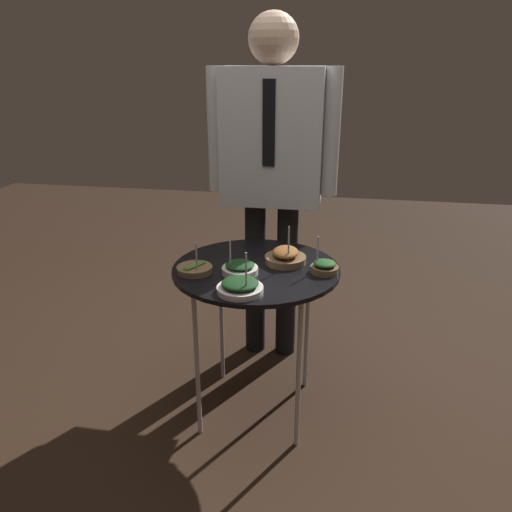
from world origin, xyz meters
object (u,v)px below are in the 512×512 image
at_px(bowl_asparagus_back_left, 195,269).
at_px(waiter_figure, 272,154).
at_px(serving_cart, 256,278).
at_px(bowl_spinach_far_rim, 240,286).
at_px(bowl_spinach_front_right, 324,267).
at_px(bowl_roast_mid_right, 285,257).
at_px(bowl_spinach_front_center, 240,269).

relative_size(bowl_asparagus_back_left, waiter_figure, 0.08).
height_order(serving_cart, bowl_spinach_far_rim, bowl_spinach_far_rim).
xyz_separation_m(serving_cart, bowl_spinach_far_rim, (-0.02, -0.25, 0.07)).
xyz_separation_m(serving_cart, bowl_asparagus_back_left, (-0.24, -0.10, 0.06)).
xyz_separation_m(bowl_spinach_front_right, waiter_figure, (-0.30, 0.52, 0.36)).
distance_m(bowl_spinach_far_rim, bowl_spinach_front_right, 0.39).
bearing_deg(serving_cart, bowl_asparagus_back_left, -157.63).
bearing_deg(waiter_figure, bowl_spinach_far_rim, -90.33).
bearing_deg(bowl_roast_mid_right, bowl_spinach_far_rim, -112.34).
bearing_deg(waiter_figure, bowl_roast_mid_right, -74.09).
bearing_deg(bowl_roast_mid_right, serving_cart, -149.02).
bearing_deg(bowl_roast_mid_right, bowl_spinach_front_right, -24.27).
relative_size(bowl_asparagus_back_left, bowl_spinach_front_center, 0.99).
distance_m(bowl_roast_mid_right, waiter_figure, 0.58).
bearing_deg(bowl_spinach_far_rim, waiter_figure, 89.67).
bearing_deg(waiter_figure, serving_cart, -88.72).
distance_m(serving_cart, bowl_spinach_front_center, 0.12).
bearing_deg(bowl_spinach_front_right, bowl_spinach_far_rim, -141.06).
xyz_separation_m(bowl_spinach_front_center, waiter_figure, (0.04, 0.60, 0.36)).
bearing_deg(bowl_spinach_front_center, bowl_roast_mid_right, 42.16).
xyz_separation_m(bowl_asparagus_back_left, bowl_spinach_front_right, (0.52, 0.09, 0.01)).
distance_m(bowl_roast_mid_right, bowl_spinach_front_center, 0.23).
distance_m(bowl_asparagus_back_left, waiter_figure, 0.75).
xyz_separation_m(bowl_spinach_far_rim, bowl_spinach_front_center, (-0.04, 0.17, 0.00)).
bearing_deg(bowl_spinach_front_right, serving_cart, 178.58).
distance_m(bowl_spinach_front_right, bowl_roast_mid_right, 0.19).
bearing_deg(serving_cart, bowl_spinach_front_right, -1.42).
bearing_deg(serving_cart, bowl_roast_mid_right, 30.98).
bearing_deg(bowl_asparagus_back_left, waiter_figure, 69.73).
distance_m(bowl_spinach_far_rim, bowl_spinach_front_center, 0.17).
height_order(bowl_spinach_front_right, bowl_spinach_front_center, bowl_spinach_front_right).
distance_m(bowl_spinach_front_right, waiter_figure, 0.70).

